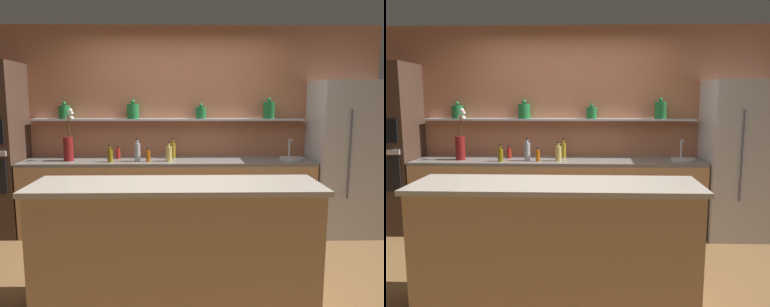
# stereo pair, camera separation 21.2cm
# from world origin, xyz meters

# --- Properties ---
(ground_plane) EXTENTS (12.00, 12.00, 0.00)m
(ground_plane) POSITION_xyz_m (0.00, 0.00, 0.00)
(ground_plane) COLOR brown
(back_wall_unit) EXTENTS (5.20, 0.28, 2.60)m
(back_wall_unit) POSITION_xyz_m (-0.00, 1.60, 1.30)
(back_wall_unit) COLOR #A86647
(back_wall_unit) RESTS_ON ground_plane
(back_counter_unit) EXTENTS (3.57, 0.62, 0.92)m
(back_counter_unit) POSITION_xyz_m (-0.14, 1.24, 0.46)
(back_counter_unit) COLOR tan
(back_counter_unit) RESTS_ON ground_plane
(island_counter) EXTENTS (2.27, 0.61, 1.02)m
(island_counter) POSITION_xyz_m (0.00, -0.49, 0.51)
(island_counter) COLOR tan
(island_counter) RESTS_ON ground_plane
(refrigerator) EXTENTS (0.93, 0.73, 1.89)m
(refrigerator) POSITION_xyz_m (2.13, 1.20, 0.95)
(refrigerator) COLOR #B7B7BC
(refrigerator) RESTS_ON ground_plane
(flower_vase) EXTENTS (0.14, 0.13, 0.64)m
(flower_vase) POSITION_xyz_m (-1.34, 1.18, 1.12)
(flower_vase) COLOR maroon
(flower_vase) RESTS_ON back_counter_unit
(sink_fixture) EXTENTS (0.31, 0.31, 0.25)m
(sink_fixture) POSITION_xyz_m (1.41, 1.25, 0.94)
(sink_fixture) COLOR #B7B7BC
(sink_fixture) RESTS_ON back_counter_unit
(bottle_spirit_0) EXTENTS (0.08, 0.08, 0.24)m
(bottle_spirit_0) POSITION_xyz_m (-0.12, 1.13, 1.02)
(bottle_spirit_0) COLOR tan
(bottle_spirit_0) RESTS_ON back_counter_unit
(bottle_spirit_1) EXTENTS (0.07, 0.07, 0.28)m
(bottle_spirit_1) POSITION_xyz_m (-0.50, 1.13, 1.04)
(bottle_spirit_1) COLOR gray
(bottle_spirit_1) RESTS_ON back_counter_unit
(bottle_oil_2) EXTENTS (0.06, 0.06, 0.25)m
(bottle_oil_2) POSITION_xyz_m (-0.08, 1.38, 1.02)
(bottle_oil_2) COLOR olive
(bottle_oil_2) RESTS_ON back_counter_unit
(bottle_oil_3) EXTENTS (0.06, 0.06, 0.21)m
(bottle_oil_3) POSITION_xyz_m (-0.83, 1.09, 1.00)
(bottle_oil_3) COLOR brown
(bottle_oil_3) RESTS_ON back_counter_unit
(bottle_sauce_4) EXTENTS (0.05, 0.05, 0.17)m
(bottle_sauce_4) POSITION_xyz_m (-0.37, 1.10, 0.99)
(bottle_sauce_4) COLOR #9E4C0A
(bottle_sauce_4) RESTS_ON back_counter_unit
(bottle_sauce_5) EXTENTS (0.06, 0.06, 0.17)m
(bottle_sauce_5) POSITION_xyz_m (-0.77, 1.34, 0.99)
(bottle_sauce_5) COLOR maroon
(bottle_sauce_5) RESTS_ON back_counter_unit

